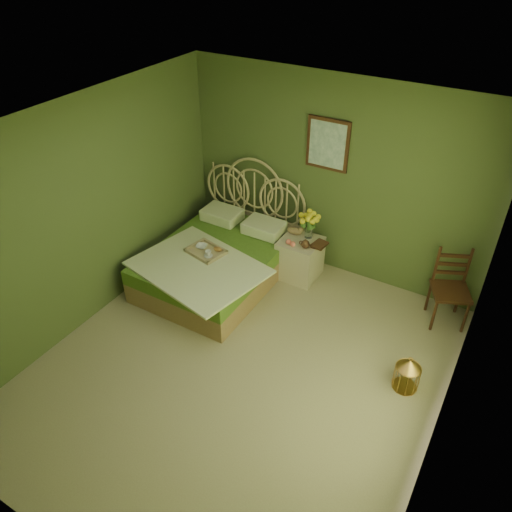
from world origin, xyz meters
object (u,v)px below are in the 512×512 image
Objects in this scene: bed at (218,259)px; birdcage at (407,374)px; nightstand at (301,253)px; chair at (454,283)px.

birdcage is at bearing -12.14° from bed.
bed is at bearing -146.19° from nightstand.
nightstand is 2.16m from birdcage.
birdcage is at bearing -33.38° from nightstand.
birdcage is (1.80, -1.18, -0.16)m from nightstand.
bed reaches higher than chair.
nightstand is 1.06× the size of chair.
nightstand is 2.55× the size of birdcage.
chair is (1.90, 0.13, 0.16)m from nightstand.
nightstand is (0.90, 0.60, 0.06)m from bed.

